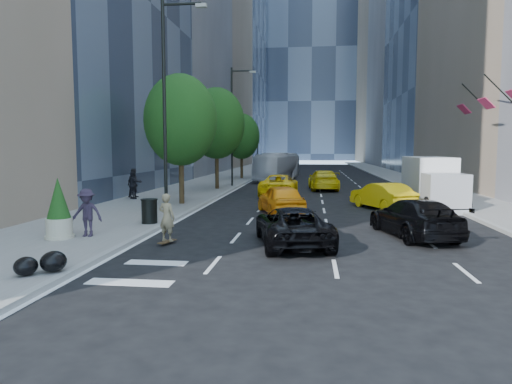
# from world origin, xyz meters

# --- Properties ---
(ground) EXTENTS (160.00, 160.00, 0.00)m
(ground) POSITION_xyz_m (0.00, 0.00, 0.00)
(ground) COLOR black
(ground) RESTS_ON ground
(sidewalk_left) EXTENTS (6.00, 120.00, 0.15)m
(sidewalk_left) POSITION_xyz_m (-9.00, 30.00, 0.07)
(sidewalk_left) COLOR slate
(sidewalk_left) RESTS_ON ground
(sidewalk_right) EXTENTS (4.00, 120.00, 0.15)m
(sidewalk_right) POSITION_xyz_m (10.00, 30.00, 0.07)
(sidewalk_right) COLOR slate
(sidewalk_right) RESTS_ON ground
(tower_left_mid) EXTENTS (20.00, 24.00, 45.00)m
(tower_left_mid) POSITION_xyz_m (-22.00, 42.00, 22.50)
(tower_left_mid) COLOR #5A5A5E
(tower_left_mid) RESTS_ON ground
(tower_left_end) EXTENTS (20.00, 28.00, 60.00)m
(tower_left_end) POSITION_xyz_m (-22.00, 92.00, 30.00)
(tower_left_end) COLOR #2C3445
(tower_left_end) RESTS_ON ground
(tower_right_far) EXTENTS (20.00, 24.00, 50.00)m
(tower_right_far) POSITION_xyz_m (22.00, 98.00, 25.00)
(tower_right_far) COLOR #796A54
(tower_right_far) RESTS_ON ground
(tower_distant) EXTENTS (40.00, 20.00, 90.00)m
(tower_distant) POSITION_xyz_m (0.00, 120.00, 45.00)
(tower_distant) COLOR #2C3445
(tower_distant) RESTS_ON ground
(lamp_near) EXTENTS (2.13, 0.22, 10.00)m
(lamp_near) POSITION_xyz_m (-6.32, 4.00, 5.81)
(lamp_near) COLOR black
(lamp_near) RESTS_ON sidewalk_left
(lamp_far) EXTENTS (2.13, 0.22, 10.00)m
(lamp_far) POSITION_xyz_m (-6.32, 22.00, 5.81)
(lamp_far) COLOR black
(lamp_far) RESTS_ON sidewalk_left
(tree_near) EXTENTS (4.20, 4.20, 7.46)m
(tree_near) POSITION_xyz_m (-7.20, 9.00, 4.97)
(tree_near) COLOR black
(tree_near) RESTS_ON sidewalk_left
(tree_mid) EXTENTS (4.50, 4.50, 7.99)m
(tree_mid) POSITION_xyz_m (-7.20, 19.00, 5.32)
(tree_mid) COLOR black
(tree_mid) RESTS_ON sidewalk_left
(tree_far) EXTENTS (3.90, 3.90, 6.92)m
(tree_far) POSITION_xyz_m (-7.20, 32.00, 4.62)
(tree_far) COLOR black
(tree_far) RESTS_ON sidewalk_left
(traffic_signal) EXTENTS (2.48, 0.53, 5.20)m
(traffic_signal) POSITION_xyz_m (-6.40, 40.00, 4.23)
(traffic_signal) COLOR black
(traffic_signal) RESTS_ON sidewalk_left
(facade_flags) EXTENTS (1.85, 13.30, 2.05)m
(facade_flags) POSITION_xyz_m (10.64, 10.00, 6.18)
(facade_flags) COLOR black
(facade_flags) RESTS_ON ground
(skateboarder) EXTENTS (0.70, 0.57, 1.68)m
(skateboarder) POSITION_xyz_m (-4.71, -1.42, 0.84)
(skateboarder) COLOR #807150
(skateboarder) RESTS_ON ground
(black_sedan_lincoln) EXTENTS (3.17, 5.19, 1.35)m
(black_sedan_lincoln) POSITION_xyz_m (-0.34, -1.00, 0.67)
(black_sedan_lincoln) COLOR black
(black_sedan_lincoln) RESTS_ON ground
(black_sedan_mercedes) EXTENTS (3.13, 5.39, 1.47)m
(black_sedan_mercedes) POSITION_xyz_m (4.20, 1.00, 0.73)
(black_sedan_mercedes) COLOR black
(black_sedan_mercedes) RESTS_ON ground
(taxi_a) EXTENTS (3.02, 4.79, 1.52)m
(taxi_a) POSITION_xyz_m (-1.24, 6.50, 0.76)
(taxi_a) COLOR #FF980D
(taxi_a) RESTS_ON ground
(taxi_b) EXTENTS (3.30, 4.72, 1.48)m
(taxi_b) POSITION_xyz_m (4.20, 9.00, 0.74)
(taxi_b) COLOR yellow
(taxi_b) RESTS_ON ground
(taxi_c) EXTENTS (2.61, 5.46, 1.50)m
(taxi_c) POSITION_xyz_m (-2.00, 15.80, 0.75)
(taxi_c) COLOR yellow
(taxi_c) RESTS_ON ground
(taxi_d) EXTENTS (2.60, 5.66, 1.60)m
(taxi_d) POSITION_xyz_m (1.27, 20.50, 0.80)
(taxi_d) COLOR #D7BD0B
(taxi_d) RESTS_ON ground
(city_bus) EXTENTS (4.22, 10.65, 2.89)m
(city_bus) POSITION_xyz_m (-3.20, 30.69, 1.45)
(city_bus) COLOR silver
(city_bus) RESTS_ON ground
(box_truck) EXTENTS (2.43, 6.05, 2.85)m
(box_truck) POSITION_xyz_m (7.14, 10.14, 1.45)
(box_truck) COLOR silver
(box_truck) RESTS_ON ground
(pedestrian_a) EXTENTS (1.16, 1.13, 1.89)m
(pedestrian_a) POSITION_xyz_m (-11.20, 11.85, 1.09)
(pedestrian_a) COLOR black
(pedestrian_a) RESTS_ON sidewalk_left
(pedestrian_b) EXTENTS (1.08, 0.95, 1.75)m
(pedestrian_b) POSITION_xyz_m (-10.93, 10.86, 1.03)
(pedestrian_b) COLOR black
(pedestrian_b) RESTS_ON sidewalk_left
(pedestrian_c) EXTENTS (1.16, 0.70, 1.75)m
(pedestrian_c) POSITION_xyz_m (-7.82, -1.12, 1.02)
(pedestrian_c) COLOR #2A2030
(pedestrian_c) RESTS_ON sidewalk_left
(trash_can) EXTENTS (0.67, 0.67, 1.00)m
(trash_can) POSITION_xyz_m (-6.60, 2.00, 0.65)
(trash_can) COLOR black
(trash_can) RESTS_ON sidewalk_left
(planter_shrub) EXTENTS (0.91, 0.91, 2.19)m
(planter_shrub) POSITION_xyz_m (-8.65, -1.55, 1.19)
(planter_shrub) COLOR #B6B297
(planter_shrub) RESTS_ON sidewalk_left
(garbage_bags) EXTENTS (1.12, 1.08, 0.55)m
(garbage_bags) POSITION_xyz_m (-6.55, -5.96, 0.41)
(garbage_bags) COLOR black
(garbage_bags) RESTS_ON sidewalk_left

